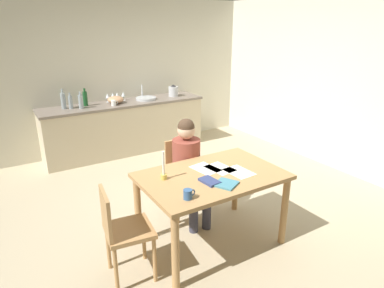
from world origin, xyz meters
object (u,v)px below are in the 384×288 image
object	(u,v)px
book_magazine	(210,181)
stovetop_kettle	(173,91)
bottle_vinegar	(71,102)
chair_at_table	(184,173)
candlestick	(164,172)
chair_side_empty	(122,229)
wine_glass_by_kettle	(117,95)
coffee_mug	(188,194)
bottle_oil	(63,100)
bottle_sauce	(85,98)
wine_glass_back_left	(113,95)
mixing_bowl	(116,100)
teacup_on_counter	(114,103)
person_seated	(189,164)
sink_unit	(146,98)
bottle_wine_red	(81,101)
wine_glass_near_sink	(123,94)
dining_table	(212,184)
wine_glass_back_right	(107,96)

from	to	relation	value
book_magazine	stovetop_kettle	distance (m)	3.41
bottle_vinegar	chair_at_table	bearing A→B (deg)	-72.52
candlestick	chair_side_empty	bearing A→B (deg)	-161.06
wine_glass_by_kettle	coffee_mug	bearing A→B (deg)	-100.26
book_magazine	bottle_oil	size ratio (longest dim) A/B	0.63
chair_at_table	bottle_sauce	world-z (taller)	bottle_sauce
candlestick	stovetop_kettle	distance (m)	3.30
chair_side_empty	wine_glass_back_left	size ratio (longest dim) A/B	5.75
mixing_bowl	teacup_on_counter	size ratio (longest dim) A/B	2.39
book_magazine	person_seated	bearing A→B (deg)	69.15
sink_unit	bottle_sauce	size ratio (longest dim) A/B	1.24
book_magazine	bottle_wine_red	bearing A→B (deg)	91.24
stovetop_kettle	sink_unit	bearing A→B (deg)	179.57
stovetop_kettle	wine_glass_by_kettle	size ratio (longest dim) A/B	1.43
mixing_bowl	stovetop_kettle	xyz separation A→B (m)	(1.11, -0.00, 0.04)
candlestick	book_magazine	bearing A→B (deg)	-40.62
person_seated	teacup_on_counter	size ratio (longest dim) A/B	10.56
candlestick	bottle_vinegar	distance (m)	2.87
bottle_vinegar	sink_unit	bearing A→B (deg)	-0.19
bottle_oil	bottle_vinegar	size ratio (longest dim) A/B	1.24
book_magazine	wine_glass_near_sink	distance (m)	3.32
dining_table	chair_at_table	bearing A→B (deg)	83.36
wine_glass_near_sink	stovetop_kettle	bearing A→B (deg)	-9.27
stovetop_kettle	teacup_on_counter	world-z (taller)	stovetop_kettle
bottle_oil	bottle_vinegar	xyz separation A→B (m)	(0.10, -0.05, -0.03)
chair_at_table	wine_glass_near_sink	xyz separation A→B (m)	(0.20, 2.45, 0.51)
bottle_wine_red	bottle_sauce	bearing A→B (deg)	51.94
chair_side_empty	wine_glass_back_left	distance (m)	3.38
chair_side_empty	mixing_bowl	distance (m)	3.24
person_seated	bottle_sauce	size ratio (longest dim) A/B	4.11
coffee_mug	wine_glass_back_right	distance (m)	3.48
person_seated	bottle_vinegar	distance (m)	2.58
coffee_mug	stovetop_kettle	distance (m)	3.69
chair_at_table	wine_glass_back_right	distance (m)	2.50
candlestick	teacup_on_counter	distance (m)	2.74
chair_at_table	person_seated	size ratio (longest dim) A/B	0.74
wine_glass_near_sink	mixing_bowl	bearing A→B (deg)	-143.26
mixing_bowl	wine_glass_back_left	size ratio (longest dim) A/B	1.76
person_seated	wine_glass_back_left	distance (m)	2.62
bottle_sauce	bottle_wine_red	bearing A→B (deg)	-128.06
chair_at_table	sink_unit	distance (m)	2.41
dining_table	wine_glass_back_left	distance (m)	3.17
bottle_sauce	teacup_on_counter	bearing A→B (deg)	-30.05
bottle_vinegar	bottle_sauce	bearing A→B (deg)	15.70
person_seated	wine_glass_by_kettle	xyz separation A→B (m)	(0.11, 2.60, 0.33)
coffee_mug	bottle_sauce	size ratio (longest dim) A/B	0.39
chair_at_table	teacup_on_counter	world-z (taller)	teacup_on_counter
mixing_bowl	sink_unit	bearing A→B (deg)	-0.04
dining_table	bottle_sauce	bearing A→B (deg)	97.28
person_seated	bottle_oil	distance (m)	2.66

